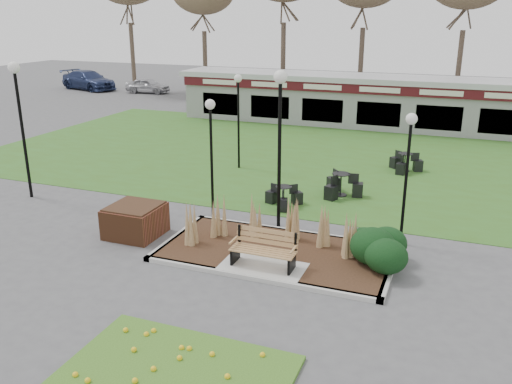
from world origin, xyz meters
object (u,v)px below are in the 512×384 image
(lamp_post_near_right, at_px, (409,151))
(lamp_post_mid_right, at_px, (280,115))
(lamp_post_mid_left, at_px, (18,100))
(lamp_post_far_left, at_px, (238,101))
(brick_planter, at_px, (135,220))
(bistro_set_d, at_px, (405,165))
(bistro_set_a, at_px, (284,199))
(car_black, at_px, (288,90))
(lamp_post_near_left, at_px, (211,133))
(park_bench, at_px, (264,248))
(car_silver, at_px, (148,86))
(car_blue, at_px, (88,80))
(bistro_set_b, at_px, (341,188))
(food_pavilion, at_px, (383,102))

(lamp_post_near_right, relative_size, lamp_post_mid_right, 0.79)
(lamp_post_mid_left, relative_size, lamp_post_far_left, 1.21)
(lamp_post_near_right, bearing_deg, brick_planter, -163.70)
(bistro_set_d, bearing_deg, bistro_set_a, -119.78)
(lamp_post_near_right, height_order, car_black, lamp_post_near_right)
(lamp_post_far_left, height_order, bistro_set_d, lamp_post_far_left)
(lamp_post_mid_right, distance_m, bistro_set_a, 3.75)
(lamp_post_mid_left, distance_m, bistro_set_d, 15.14)
(lamp_post_mid_right, bearing_deg, lamp_post_near_left, 179.59)
(park_bench, xyz_separation_m, car_silver, (-20.11, 26.75, 0.03))
(lamp_post_mid_right, bearing_deg, brick_planter, -149.83)
(lamp_post_near_left, bearing_deg, brick_planter, -124.31)
(brick_planter, xyz_separation_m, bistro_set_d, (6.75, 9.92, -0.20))
(car_silver, distance_m, car_blue, 5.90)
(bistro_set_b, distance_m, car_silver, 28.88)
(lamp_post_mid_right, height_order, car_blue, lamp_post_mid_right)
(bistro_set_a, xyz_separation_m, car_blue, (-24.96, 22.00, 0.54))
(brick_planter, relative_size, bistro_set_d, 1.05)
(car_blue, bearing_deg, car_black, -73.44)
(lamp_post_far_left, height_order, bistro_set_b, lamp_post_far_left)
(food_pavilion, relative_size, bistro_set_b, 15.87)
(lamp_post_near_left, distance_m, lamp_post_near_right, 6.01)
(car_black, bearing_deg, lamp_post_mid_right, -157.26)
(car_black, bearing_deg, food_pavilion, -125.83)
(lamp_post_near_left, xyz_separation_m, bistro_set_b, (3.43, 3.59, -2.51))
(lamp_post_near_right, height_order, car_silver, lamp_post_near_right)
(food_pavilion, height_order, bistro_set_b, food_pavilion)
(lamp_post_near_right, distance_m, car_black, 26.34)
(bistro_set_d, bearing_deg, lamp_post_near_right, -84.26)
(car_blue, bearing_deg, bistro_set_a, -114.84)
(lamp_post_near_right, height_order, lamp_post_mid_right, lamp_post_mid_right)
(lamp_post_mid_right, distance_m, car_silver, 30.90)
(bistro_set_a, relative_size, car_blue, 0.24)
(bistro_set_a, height_order, bistro_set_b, bistro_set_b)
(brick_planter, xyz_separation_m, car_black, (-3.60, 26.00, 0.35))
(lamp_post_mid_left, height_order, lamp_post_far_left, lamp_post_mid_left)
(car_blue, bearing_deg, car_silver, -73.44)
(food_pavilion, xyz_separation_m, car_blue, (-26.00, 7.04, -0.68))
(food_pavilion, xyz_separation_m, car_silver, (-20.11, 7.04, -0.86))
(food_pavilion, distance_m, bistro_set_a, 15.05)
(food_pavilion, xyz_separation_m, lamp_post_near_left, (-2.89, -16.75, 1.34))
(lamp_post_far_left, relative_size, bistro_set_a, 3.07)
(lamp_post_near_left, height_order, car_silver, lamp_post_near_left)
(brick_planter, relative_size, car_silver, 0.42)
(park_bench, relative_size, car_black, 0.34)
(brick_planter, distance_m, bistro_set_a, 5.23)
(food_pavilion, distance_m, lamp_post_near_left, 17.05)
(car_black, bearing_deg, lamp_post_near_left, -162.36)
(lamp_post_far_left, distance_m, car_black, 18.58)
(park_bench, relative_size, bistro_set_a, 1.31)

